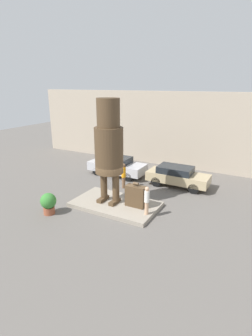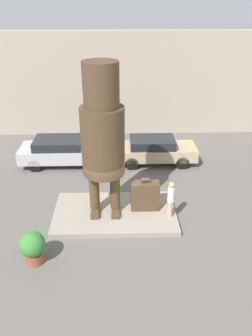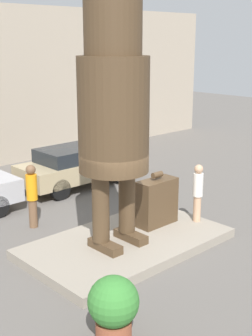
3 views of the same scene
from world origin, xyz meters
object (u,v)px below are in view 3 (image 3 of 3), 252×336
at_px(tourist, 198,191).
at_px(statue_figure, 113,98).
at_px(parked_car_tan, 77,165).
at_px(giant_suitcase, 157,202).
at_px(planter_pot, 113,307).
at_px(worker_hivis, 32,193).

bearing_deg(tourist, statue_figure, 170.27).
bearing_deg(parked_car_tan, tourist, -89.50).
height_order(giant_suitcase, parked_car_tan, giant_suitcase).
bearing_deg(planter_pot, tourist, 23.72).
relative_size(giant_suitcase, worker_hivis, 0.82).
distance_m(planter_pot, worker_hivis, 5.70).
bearing_deg(parked_car_tan, planter_pot, -123.44).
relative_size(giant_suitcase, planter_pot, 1.18).
relative_size(planter_pot, worker_hivis, 0.69).
relative_size(tourist, worker_hivis, 0.89).
distance_m(giant_suitcase, parked_car_tan, 4.82).
distance_m(tourist, planter_pot, 5.51).
xyz_separation_m(giant_suitcase, parked_car_tan, (0.93, 4.73, -0.07)).
bearing_deg(giant_suitcase, tourist, -31.87).
height_order(parked_car_tan, worker_hivis, worker_hivis).
bearing_deg(worker_hivis, tourist, -44.64).
height_order(tourist, planter_pot, tourist).
xyz_separation_m(statue_figure, tourist, (2.64, -0.45, -2.68)).
bearing_deg(giant_suitcase, planter_pot, -145.20).
distance_m(statue_figure, worker_hivis, 3.97).
bearing_deg(giant_suitcase, parked_car_tan, 78.87).
xyz_separation_m(parked_car_tan, planter_pot, (-4.99, -7.55, -0.11)).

